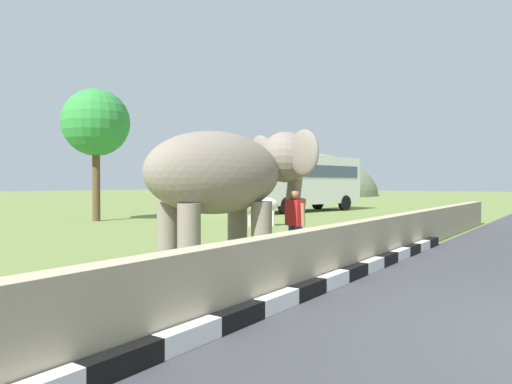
% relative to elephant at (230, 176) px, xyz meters
% --- Properties ---
extents(striped_curb, '(16.20, 0.20, 0.24)m').
position_rel_elephant_xyz_m(striped_curb, '(-1.83, -2.59, -1.82)').
color(striped_curb, white).
rests_on(striped_curb, ground_plane).
extents(barrier_parapet, '(28.00, 0.36, 1.00)m').
position_rel_elephant_xyz_m(barrier_parapet, '(0.52, -2.29, -1.44)').
color(barrier_parapet, tan).
rests_on(barrier_parapet, ground_plane).
extents(elephant, '(4.07, 3.02, 2.96)m').
position_rel_elephant_xyz_m(elephant, '(0.00, 0.00, 0.00)').
color(elephant, gray).
rests_on(elephant, ground_plane).
extents(person_handler, '(0.34, 0.63, 1.66)m').
position_rel_elephant_xyz_m(person_handler, '(1.51, -0.69, -1.02)').
color(person_handler, navy).
rests_on(person_handler, ground_plane).
extents(bus_white, '(9.14, 4.37, 3.50)m').
position_rel_elephant_xyz_m(bus_white, '(18.60, 8.57, 0.14)').
color(bus_white, silver).
rests_on(bus_white, ground_plane).
extents(cow_near, '(1.76, 1.48, 1.23)m').
position_rel_elephant_xyz_m(cow_near, '(8.47, 4.98, -1.07)').
color(cow_near, beige).
rests_on(cow_near, ground_plane).
extents(tree_distant, '(3.17, 3.17, 6.26)m').
position_rel_elephant_xyz_m(tree_distant, '(6.29, 12.92, 2.69)').
color(tree_distant, brown).
rests_on(tree_distant, ground_plane).
extents(hill_east, '(26.02, 20.81, 12.72)m').
position_rel_elephant_xyz_m(hill_east, '(53.52, 27.86, -1.94)').
color(hill_east, '#707957').
rests_on(hill_east, ground_plane).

